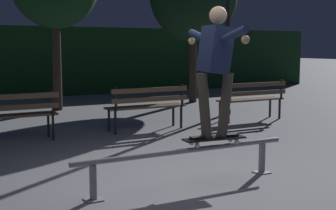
{
  "coord_description": "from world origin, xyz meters",
  "views": [
    {
      "loc": [
        -2.75,
        -4.83,
        1.62
      ],
      "look_at": [
        0.2,
        0.56,
        0.85
      ],
      "focal_mm": 50.12,
      "sensor_mm": 36.0,
      "label": 1
    }
  ],
  "objects_px": {
    "skateboard": "(214,139)",
    "park_bench_right_center": "(148,103)",
    "lamp_post_right": "(228,9)",
    "park_bench_rightmost": "(253,96)",
    "park_bench_left_center": "(9,112)",
    "skateboarder": "(216,61)",
    "grind_rail": "(186,157)"
  },
  "relations": [
    {
      "from": "park_bench_rightmost",
      "to": "skateboarder",
      "type": "bearing_deg",
      "value": -134.26
    },
    {
      "from": "lamp_post_right",
      "to": "park_bench_right_center",
      "type": "bearing_deg",
      "value": -157.75
    },
    {
      "from": "park_bench_right_center",
      "to": "park_bench_left_center",
      "type": "bearing_deg",
      "value": 180.0
    },
    {
      "from": "park_bench_right_center",
      "to": "grind_rail",
      "type": "bearing_deg",
      "value": -109.14
    },
    {
      "from": "park_bench_right_center",
      "to": "park_bench_rightmost",
      "type": "xyz_separation_m",
      "value": [
        2.57,
        0.0,
        0.0
      ]
    },
    {
      "from": "park_bench_left_center",
      "to": "park_bench_right_center",
      "type": "height_order",
      "value": "same"
    },
    {
      "from": "skateboard",
      "to": "grind_rail",
      "type": "bearing_deg",
      "value": -180.0
    },
    {
      "from": "grind_rail",
      "to": "skateboarder",
      "type": "distance_m",
      "value": 1.18
    },
    {
      "from": "skateboard",
      "to": "park_bench_left_center",
      "type": "bearing_deg",
      "value": 117.08
    },
    {
      "from": "skateboard",
      "to": "lamp_post_right",
      "type": "height_order",
      "value": "lamp_post_right"
    },
    {
      "from": "skateboard",
      "to": "park_bench_right_center",
      "type": "height_order",
      "value": "park_bench_right_center"
    },
    {
      "from": "grind_rail",
      "to": "skateboarder",
      "type": "xyz_separation_m",
      "value": [
        0.4,
        -0.0,
        1.11
      ]
    },
    {
      "from": "park_bench_right_center",
      "to": "lamp_post_right",
      "type": "relative_size",
      "value": 0.41
    },
    {
      "from": "park_bench_left_center",
      "to": "lamp_post_right",
      "type": "relative_size",
      "value": 0.41
    },
    {
      "from": "park_bench_left_center",
      "to": "grind_rail",
      "type": "bearing_deg",
      "value": -68.38
    },
    {
      "from": "skateboarder",
      "to": "lamp_post_right",
      "type": "bearing_deg",
      "value": 52.77
    },
    {
      "from": "skateboarder",
      "to": "park_bench_right_center",
      "type": "relative_size",
      "value": 0.97
    },
    {
      "from": "skateboarder",
      "to": "park_bench_rightmost",
      "type": "height_order",
      "value": "skateboarder"
    },
    {
      "from": "park_bench_left_center",
      "to": "park_bench_right_center",
      "type": "relative_size",
      "value": 1.0
    },
    {
      "from": "skateboard",
      "to": "skateboarder",
      "type": "distance_m",
      "value": 0.94
    },
    {
      "from": "skateboard",
      "to": "park_bench_rightmost",
      "type": "relative_size",
      "value": 0.5
    },
    {
      "from": "skateboarder",
      "to": "grind_rail",
      "type": "bearing_deg",
      "value": 179.95
    },
    {
      "from": "park_bench_rightmost",
      "to": "grind_rail",
      "type": "bearing_deg",
      "value": -137.48
    },
    {
      "from": "skateboard",
      "to": "park_bench_right_center",
      "type": "xyz_separation_m",
      "value": [
        0.8,
        3.45,
        0.02
      ]
    },
    {
      "from": "skateboard",
      "to": "skateboarder",
      "type": "height_order",
      "value": "skateboarder"
    },
    {
      "from": "park_bench_rightmost",
      "to": "skateboard",
      "type": "bearing_deg",
      "value": -134.29
    },
    {
      "from": "lamp_post_right",
      "to": "park_bench_rightmost",
      "type": "bearing_deg",
      "value": -94.29
    },
    {
      "from": "park_bench_right_center",
      "to": "lamp_post_right",
      "type": "bearing_deg",
      "value": 22.25
    },
    {
      "from": "park_bench_rightmost",
      "to": "lamp_post_right",
      "type": "bearing_deg",
      "value": 85.71
    },
    {
      "from": "skateboard",
      "to": "park_bench_rightmost",
      "type": "xyz_separation_m",
      "value": [
        3.37,
        3.45,
        0.02
      ]
    },
    {
      "from": "park_bench_right_center",
      "to": "park_bench_rightmost",
      "type": "height_order",
      "value": "same"
    },
    {
      "from": "grind_rail",
      "to": "skateboarder",
      "type": "height_order",
      "value": "skateboarder"
    }
  ]
}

